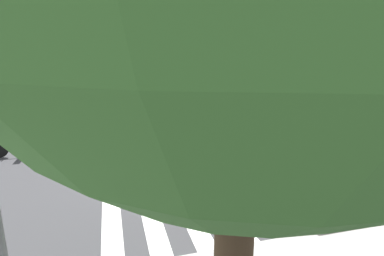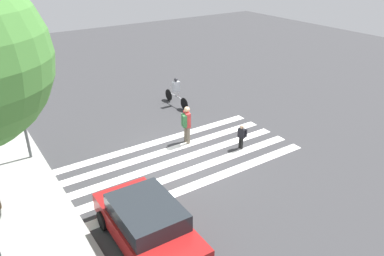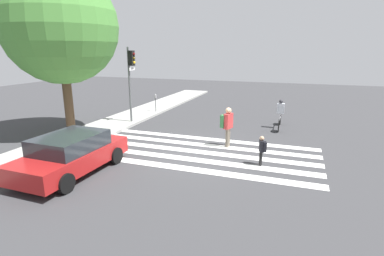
# 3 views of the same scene
# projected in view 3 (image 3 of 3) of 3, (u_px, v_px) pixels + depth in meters

# --- Properties ---
(ground_plane) EXTENTS (60.00, 60.00, 0.00)m
(ground_plane) POSITION_uv_depth(u_px,v_px,m) (200.00, 152.00, 12.97)
(ground_plane) COLOR #38383A
(sidewalk_curb) EXTENTS (36.00, 2.50, 0.14)m
(sidewalk_curb) POSITION_uv_depth(u_px,v_px,m) (81.00, 137.00, 14.97)
(sidewalk_curb) COLOR #9E9E99
(sidewalk_curb) RESTS_ON ground_plane
(crosswalk_stripes) EXTENTS (4.39, 10.00, 0.01)m
(crosswalk_stripes) POSITION_uv_depth(u_px,v_px,m) (200.00, 152.00, 12.97)
(crosswalk_stripes) COLOR white
(crosswalk_stripes) RESTS_ON ground_plane
(traffic_light) EXTENTS (0.60, 0.50, 4.44)m
(traffic_light) POSITION_uv_depth(u_px,v_px,m) (131.00, 71.00, 17.12)
(traffic_light) COLOR #515456
(traffic_light) RESTS_ON ground_plane
(parking_meter) EXTENTS (0.15, 0.15, 1.35)m
(parking_meter) POSITION_uv_depth(u_px,v_px,m) (156.00, 99.00, 20.54)
(parking_meter) COLOR #515456
(parking_meter) RESTS_ON ground_plane
(street_tree) EXTENTS (5.53, 5.53, 8.14)m
(street_tree) POSITION_uv_depth(u_px,v_px,m) (60.00, 27.00, 14.48)
(street_tree) COLOR #4C3826
(street_tree) RESTS_ON ground_plane
(pedestrian_child_with_backpack) EXTENTS (0.55, 0.51, 1.81)m
(pedestrian_child_with_backpack) POSITION_uv_depth(u_px,v_px,m) (227.00, 124.00, 13.43)
(pedestrian_child_with_backpack) COLOR #6B6051
(pedestrian_child_with_backpack) RESTS_ON ground_plane
(pedestrian_adult_yellow_jacket) EXTENTS (0.35, 0.32, 1.16)m
(pedestrian_adult_yellow_jacket) POSITION_uv_depth(u_px,v_px,m) (262.00, 148.00, 11.29)
(pedestrian_adult_yellow_jacket) COLOR black
(pedestrian_adult_yellow_jacket) RESTS_ON ground_plane
(cyclist_near_curb) EXTENTS (2.38, 0.40, 1.64)m
(cyclist_near_curb) POSITION_uv_depth(u_px,v_px,m) (280.00, 113.00, 16.68)
(cyclist_near_curb) COLOR black
(cyclist_near_curb) RESTS_ON ground_plane
(car_parked_dark_suv) EXTENTS (4.32, 2.14, 1.42)m
(car_parked_dark_suv) POSITION_uv_depth(u_px,v_px,m) (71.00, 154.00, 10.60)
(car_parked_dark_suv) COLOR maroon
(car_parked_dark_suv) RESTS_ON ground_plane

